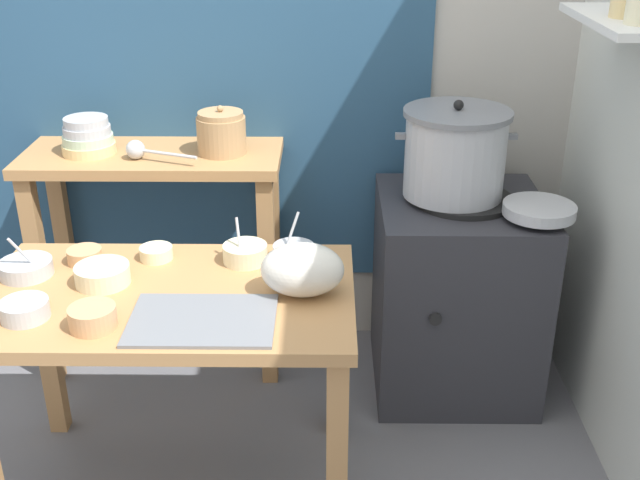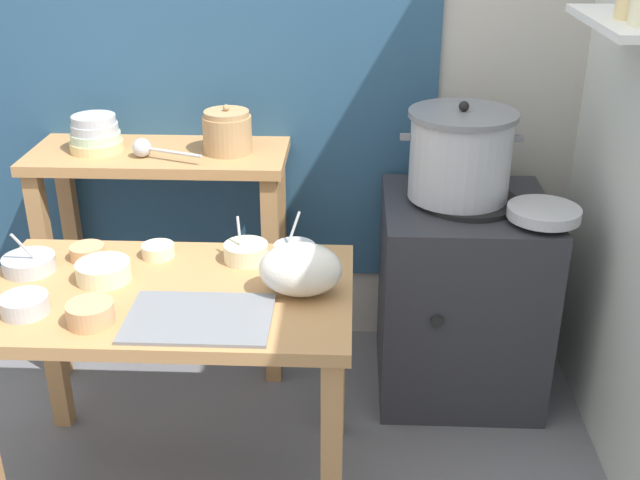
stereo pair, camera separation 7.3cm
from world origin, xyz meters
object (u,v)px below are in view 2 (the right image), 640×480
at_px(bowl_stack_enamel, 95,135).
at_px(prep_bowl_5, 90,313).
at_px(prep_bowl_0, 103,270).
at_px(prep_bowl_7, 246,251).
at_px(ladle, 145,148).
at_px(plastic_bag, 301,269).
at_px(stove_block, 460,295).
at_px(prep_bowl_3, 294,251).
at_px(prep_bowl_4, 158,250).
at_px(prep_table, 170,321).
at_px(serving_tray, 199,318).
at_px(prep_bowl_2, 29,263).
at_px(prep_bowl_6, 87,252).
at_px(wide_pan, 544,213).
at_px(clay_pot, 227,132).
at_px(back_shelf_table, 163,205).
at_px(prep_bowl_1, 24,304).
at_px(steamer_pot, 460,154).

height_order(bowl_stack_enamel, prep_bowl_5, bowl_stack_enamel).
height_order(prep_bowl_0, prep_bowl_7, prep_bowl_7).
xyz_separation_m(ladle, prep_bowl_7, (0.42, -0.47, -0.18)).
bearing_deg(plastic_bag, prep_bowl_0, 174.35).
bearing_deg(stove_block, prep_bowl_5, -144.02).
bearing_deg(prep_bowl_3, stove_block, 33.58).
height_order(plastic_bag, prep_bowl_4, plastic_bag).
bearing_deg(prep_bowl_7, prep_table, -136.34).
bearing_deg(bowl_stack_enamel, ladle, -19.06).
distance_m(serving_tray, prep_bowl_3, 0.45).
xyz_separation_m(bowl_stack_enamel, prep_bowl_2, (-0.04, -0.64, -0.22)).
bearing_deg(prep_bowl_5, prep_bowl_6, 108.90).
distance_m(prep_bowl_3, prep_bowl_5, 0.67).
distance_m(prep_bowl_0, prep_bowl_7, 0.44).
relative_size(serving_tray, wide_pan, 1.62).
bearing_deg(prep_bowl_4, bowl_stack_enamel, 123.04).
height_order(clay_pot, serving_tray, clay_pot).
distance_m(prep_bowl_5, prep_bowl_7, 0.55).
xyz_separation_m(bowl_stack_enamel, plastic_bag, (0.81, -0.75, -0.16)).
height_order(back_shelf_table, wide_pan, back_shelf_table).
height_order(ladle, prep_bowl_3, ladle).
distance_m(clay_pot, prep_bowl_6, 0.71).
height_order(clay_pot, bowl_stack_enamel, clay_pot).
xyz_separation_m(wide_pan, prep_bowl_1, (-1.55, -0.60, -0.05)).
relative_size(serving_tray, prep_bowl_1, 2.99).
xyz_separation_m(back_shelf_table, prep_bowl_5, (0.02, -0.95, 0.07)).
distance_m(bowl_stack_enamel, prep_bowl_5, 0.99).
distance_m(bowl_stack_enamel, plastic_bag, 1.11).
xyz_separation_m(steamer_pot, prep_bowl_1, (-1.28, -0.79, -0.19)).
bearing_deg(wide_pan, prep_bowl_6, -170.22).
xyz_separation_m(bowl_stack_enamel, prep_bowl_1, (0.05, -0.89, -0.21)).
height_order(ladle, prep_bowl_6, ladle).
bearing_deg(bowl_stack_enamel, prep_bowl_0, -72.94).
relative_size(prep_bowl_0, prep_bowl_6, 1.49).
height_order(plastic_bag, prep_bowl_0, plastic_bag).
xyz_separation_m(stove_block, prep_bowl_0, (-1.16, -0.56, 0.37)).
height_order(serving_tray, prep_bowl_0, prep_bowl_0).
height_order(ladle, prep_bowl_1, ladle).
relative_size(stove_block, prep_bowl_1, 5.83).
relative_size(back_shelf_table, prep_bowl_5, 7.46).
distance_m(steamer_pot, plastic_bag, 0.84).
bearing_deg(prep_bowl_4, back_shelf_table, 101.84).
xyz_separation_m(ladle, prep_bowl_6, (-0.08, -0.48, -0.19)).
xyz_separation_m(prep_bowl_0, prep_bowl_4, (0.13, 0.17, -0.01)).
distance_m(prep_bowl_0, prep_bowl_2, 0.25).
height_order(stove_block, clay_pot, clay_pot).
relative_size(bowl_stack_enamel, prep_bowl_3, 1.28).
bearing_deg(wide_pan, ladle, 171.12).
relative_size(ladle, prep_bowl_3, 1.78).
height_order(serving_tray, wide_pan, wide_pan).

